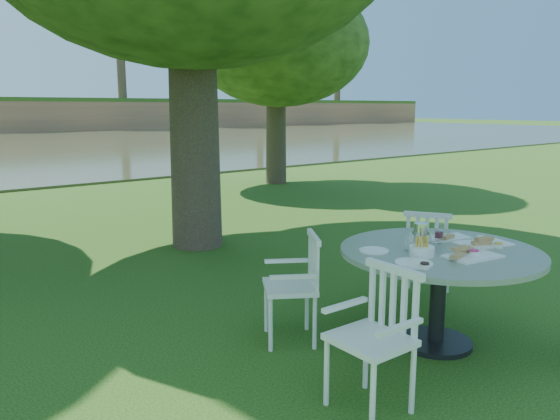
{
  "coord_description": "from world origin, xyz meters",
  "views": [
    {
      "loc": [
        -3.25,
        -3.85,
        1.83
      ],
      "look_at": [
        0.0,
        0.2,
        0.85
      ],
      "focal_mm": 35.0,
      "sensor_mm": 36.0,
      "label": 1
    }
  ],
  "objects": [
    {
      "name": "ground",
      "position": [
        0.0,
        0.0,
        0.0
      ],
      "size": [
        140.0,
        140.0,
        0.0
      ],
      "primitive_type": "plane",
      "color": "#173B0C",
      "rests_on": "ground"
    },
    {
      "name": "table",
      "position": [
        0.21,
        -1.49,
        0.64
      ],
      "size": [
        1.51,
        1.51,
        0.77
      ],
      "color": "black",
      "rests_on": "ground"
    },
    {
      "name": "chair_ne",
      "position": [
        1.01,
        -0.79,
        0.51
      ],
      "size": [
        0.57,
        0.58,
        0.87
      ],
      "rotation": [
        0.0,
        0.0,
        -4.19
      ],
      "color": "white",
      "rests_on": "ground"
    },
    {
      "name": "chair_nw",
      "position": [
        -0.56,
        -0.75,
        0.5
      ],
      "size": [
        0.57,
        0.58,
        0.86
      ],
      "rotation": [
        0.0,
        0.0,
        -2.14
      ],
      "color": "white",
      "rests_on": "ground"
    },
    {
      "name": "chair_sw",
      "position": [
        -0.81,
        -1.79,
        0.52
      ],
      "size": [
        0.43,
        0.45,
        0.88
      ],
      "rotation": [
        0.0,
        0.0,
        -1.59
      ],
      "color": "white",
      "rests_on": "ground"
    },
    {
      "name": "tableware",
      "position": [
        0.2,
        -1.46,
        0.81
      ],
      "size": [
        1.22,
        0.82,
        0.2
      ],
      "color": "white",
      "rests_on": "table"
    }
  ]
}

